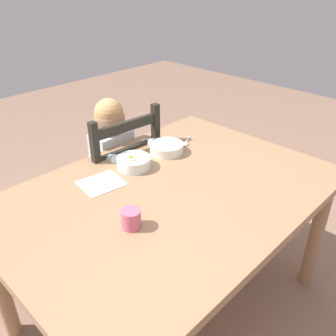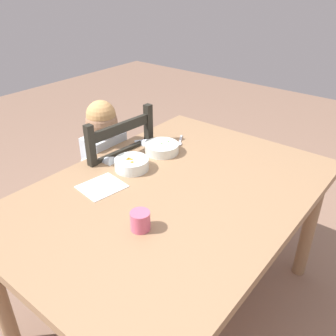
{
  "view_description": "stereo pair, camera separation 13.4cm",
  "coord_description": "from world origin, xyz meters",
  "px_view_note": "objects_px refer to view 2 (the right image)",
  "views": [
    {
      "loc": [
        -0.93,
        -0.89,
        1.56
      ],
      "look_at": [
        0.07,
        0.08,
        0.78
      ],
      "focal_mm": 38.07,
      "sensor_mm": 36.0,
      "label": 1
    },
    {
      "loc": [
        -1.02,
        -0.79,
        1.56
      ],
      "look_at": [
        0.07,
        0.08,
        0.78
      ],
      "focal_mm": 38.07,
      "sensor_mm": 36.0,
      "label": 2
    }
  ],
  "objects_px": {
    "dining_table": "(173,206)",
    "bowl_of_carrots": "(132,164)",
    "dining_chair": "(110,186)",
    "bowl_of_peas": "(162,148)",
    "child_figure": "(109,159)",
    "spoon": "(180,142)",
    "drinking_cup": "(140,221)"
  },
  "relations": [
    {
      "from": "bowl_of_carrots",
      "to": "drinking_cup",
      "type": "relative_size",
      "value": 2.19
    },
    {
      "from": "bowl_of_peas",
      "to": "dining_chair",
      "type": "bearing_deg",
      "value": 111.13
    },
    {
      "from": "dining_chair",
      "to": "child_figure",
      "type": "xyz_separation_m",
      "value": [
        0.0,
        -0.01,
        0.18
      ]
    },
    {
      "from": "dining_chair",
      "to": "drinking_cup",
      "type": "relative_size",
      "value": 12.63
    },
    {
      "from": "bowl_of_peas",
      "to": "spoon",
      "type": "xyz_separation_m",
      "value": [
        0.15,
        -0.0,
        -0.02
      ]
    },
    {
      "from": "dining_table",
      "to": "child_figure",
      "type": "relative_size",
      "value": 1.5
    },
    {
      "from": "dining_table",
      "to": "bowl_of_peas",
      "type": "relative_size",
      "value": 8.3
    },
    {
      "from": "child_figure",
      "to": "dining_table",
      "type": "bearing_deg",
      "value": -103.4
    },
    {
      "from": "spoon",
      "to": "drinking_cup",
      "type": "height_order",
      "value": "drinking_cup"
    },
    {
      "from": "dining_table",
      "to": "dining_chair",
      "type": "height_order",
      "value": "dining_chair"
    },
    {
      "from": "bowl_of_peas",
      "to": "drinking_cup",
      "type": "bearing_deg",
      "value": -147.64
    },
    {
      "from": "dining_table",
      "to": "child_figure",
      "type": "height_order",
      "value": "child_figure"
    },
    {
      "from": "child_figure",
      "to": "bowl_of_peas",
      "type": "relative_size",
      "value": 5.53
    },
    {
      "from": "dining_table",
      "to": "dining_chair",
      "type": "bearing_deg",
      "value": 77.13
    },
    {
      "from": "child_figure",
      "to": "spoon",
      "type": "relative_size",
      "value": 7.5
    },
    {
      "from": "dining_chair",
      "to": "bowl_of_carrots",
      "type": "height_order",
      "value": "dining_chair"
    },
    {
      "from": "bowl_of_peas",
      "to": "bowl_of_carrots",
      "type": "relative_size",
      "value": 1.08
    },
    {
      "from": "drinking_cup",
      "to": "child_figure",
      "type": "bearing_deg",
      "value": 56.54
    },
    {
      "from": "dining_table",
      "to": "bowl_of_carrots",
      "type": "relative_size",
      "value": 8.96
    },
    {
      "from": "child_figure",
      "to": "bowl_of_carrots",
      "type": "distance_m",
      "value": 0.33
    },
    {
      "from": "dining_chair",
      "to": "bowl_of_peas",
      "type": "bearing_deg",
      "value": -68.87
    },
    {
      "from": "bowl_of_peas",
      "to": "dining_table",
      "type": "bearing_deg",
      "value": -132.94
    },
    {
      "from": "dining_chair",
      "to": "drinking_cup",
      "type": "bearing_deg",
      "value": -122.92
    },
    {
      "from": "dining_table",
      "to": "bowl_of_carrots",
      "type": "bearing_deg",
      "value": 85.59
    },
    {
      "from": "dining_chair",
      "to": "drinking_cup",
      "type": "xyz_separation_m",
      "value": [
        -0.41,
        -0.63,
        0.31
      ]
    },
    {
      "from": "dining_chair",
      "to": "drinking_cup",
      "type": "height_order",
      "value": "dining_chair"
    },
    {
      "from": "spoon",
      "to": "dining_table",
      "type": "bearing_deg",
      "value": -146.59
    },
    {
      "from": "bowl_of_peas",
      "to": "spoon",
      "type": "relative_size",
      "value": 1.36
    },
    {
      "from": "dining_table",
      "to": "child_figure",
      "type": "distance_m",
      "value": 0.57
    },
    {
      "from": "bowl_of_peas",
      "to": "bowl_of_carrots",
      "type": "xyz_separation_m",
      "value": [
        -0.22,
        0.0,
        0.0
      ]
    },
    {
      "from": "bowl_of_carrots",
      "to": "spoon",
      "type": "distance_m",
      "value": 0.37
    },
    {
      "from": "dining_chair",
      "to": "dining_table",
      "type": "bearing_deg",
      "value": -102.87
    }
  ]
}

